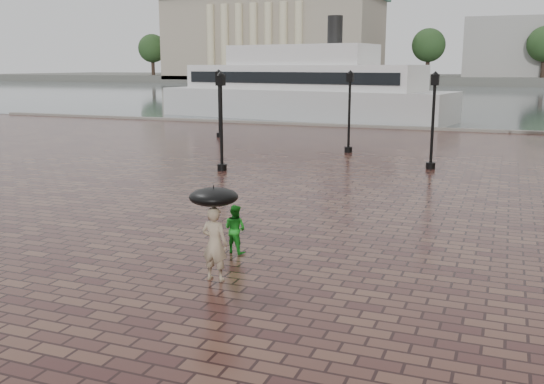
{
  "coord_description": "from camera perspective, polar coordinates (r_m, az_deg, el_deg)",
  "views": [
    {
      "loc": [
        6.26,
        -15.09,
        4.81
      ],
      "look_at": [
        0.37,
        0.06,
        1.4
      ],
      "focal_mm": 40.0,
      "sensor_mm": 36.0,
      "label": 1
    }
  ],
  "objects": [
    {
      "name": "child_pedestrian",
      "position": [
        15.8,
        -3.5,
        -3.48
      ],
      "size": [
        0.71,
        0.61,
        1.28
      ],
      "primitive_type": "imported",
      "rotation": [
        0.0,
        0.0,
        2.91
      ],
      "color": "#1C9822",
      "rests_on": "ground"
    },
    {
      "name": "quay_edge",
      "position": [
        47.74,
        13.68,
        5.74
      ],
      "size": [
        80.0,
        0.6,
        0.3
      ],
      "primitive_type": "cube",
      "color": "slate",
      "rests_on": "ground"
    },
    {
      "name": "adult_pedestrian",
      "position": [
        13.78,
        -5.42,
        -4.87
      ],
      "size": [
        0.64,
        0.44,
        1.72
      ],
      "primitive_type": "imported",
      "rotation": [
        0.0,
        0.0,
        3.1
      ],
      "color": "tan",
      "rests_on": "ground"
    },
    {
      "name": "ferry_near",
      "position": [
        56.06,
        2.79,
        9.69
      ],
      "size": [
        28.16,
        11.43,
        9.0
      ],
      "rotation": [
        0.0,
        0.0,
        -0.18
      ],
      "color": "silver",
      "rests_on": "ground"
    },
    {
      "name": "far_shore",
      "position": [
        175.24,
        19.51,
        9.95
      ],
      "size": [
        300.0,
        60.0,
        2.0
      ],
      "primitive_type": "cube",
      "color": "#4C4C47",
      "rests_on": "ground"
    },
    {
      "name": "harbour_water",
      "position": [
        107.38,
        18.11,
        8.72
      ],
      "size": [
        240.0,
        240.0,
        0.0
      ],
      "primitive_type": "plane",
      "color": "#4C565C",
      "rests_on": "ground"
    },
    {
      "name": "far_trees",
      "position": [
        153.28,
        19.42,
        12.93
      ],
      "size": [
        188.0,
        8.0,
        13.5
      ],
      "color": "#2D2119",
      "rests_on": "ground"
    },
    {
      "name": "street_lamps",
      "position": [
        33.71,
        7.78,
        7.52
      ],
      "size": [
        21.44,
        14.44,
        4.4
      ],
      "color": "black",
      "rests_on": "ground"
    },
    {
      "name": "ground",
      "position": [
        17.03,
        -1.23,
        -4.56
      ],
      "size": [
        300.0,
        300.0,
        0.0
      ],
      "primitive_type": "plane",
      "color": "#321817",
      "rests_on": "ground"
    },
    {
      "name": "museum",
      "position": [
        171.29,
        0.28,
        14.91
      ],
      "size": [
        57.0,
        32.5,
        26.0
      ],
      "color": "gray",
      "rests_on": "ground"
    },
    {
      "name": "umbrella",
      "position": [
        13.51,
        -5.51,
        -0.46
      ],
      "size": [
        1.1,
        1.1,
        1.15
      ],
      "color": "black",
      "rests_on": "ground"
    }
  ]
}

